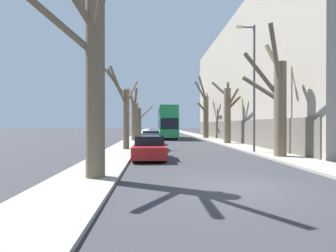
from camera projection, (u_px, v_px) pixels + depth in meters
ground_plane at (237, 187)px, 8.62m from camera, size 300.00×300.00×0.00m
sidewalk_left at (141, 133)px, 58.22m from camera, size 2.47×120.00×0.12m
sidewalk_right at (189, 133)px, 58.84m from camera, size 2.47×120.00×0.12m
building_facade_right at (266, 83)px, 32.92m from camera, size 10.08×37.27×14.66m
street_tree_left_0 at (92, 75)px, 9.58m from camera, size 3.85×3.63×8.16m
street_tree_left_1 at (125, 111)px, 20.90m from camera, size 2.88×4.24×6.88m
street_tree_left_2 at (134, 118)px, 32.00m from camera, size 2.26×5.14×6.48m
street_tree_left_3 at (139, 119)px, 42.74m from camera, size 3.91×3.51×7.06m
street_tree_right_0 at (278, 102)px, 16.11m from camera, size 2.42×2.93×7.77m
street_tree_right_1 at (227, 113)px, 27.39m from camera, size 2.89×3.34×6.71m
street_tree_right_2 at (205, 113)px, 38.32m from camera, size 2.79×4.20×8.96m
double_decker_bus at (167, 121)px, 38.68m from camera, size 2.50×11.06×4.59m
parked_car_0 at (150, 148)px, 15.53m from camera, size 1.90×4.02×1.38m
parked_car_1 at (150, 142)px, 21.18m from camera, size 1.76×4.31×1.29m
parked_car_2 at (151, 138)px, 26.89m from camera, size 1.86×4.54×1.39m
lamp_post at (253, 83)px, 18.57m from camera, size 1.40×0.20×9.11m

